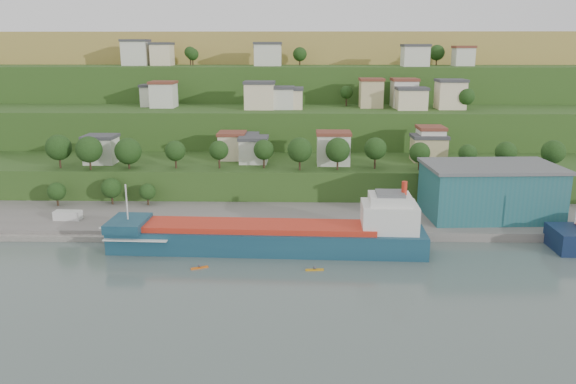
{
  "coord_description": "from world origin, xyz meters",
  "views": [
    {
      "loc": [
        2.03,
        -103.15,
        41.67
      ],
      "look_at": [
        -0.75,
        15.0,
        11.23
      ],
      "focal_mm": 35.0,
      "sensor_mm": 36.0,
      "label": 1
    }
  ],
  "objects_px": {
    "warehouse": "(490,190)",
    "caravan": "(68,217)",
    "cargo_ship_near": "(277,238)",
    "kayak_orange": "(200,267)"
  },
  "relations": [
    {
      "from": "kayak_orange",
      "to": "caravan",
      "type": "bearing_deg",
      "value": 120.93
    },
    {
      "from": "cargo_ship_near",
      "to": "caravan",
      "type": "height_order",
      "value": "cargo_ship_near"
    },
    {
      "from": "warehouse",
      "to": "caravan",
      "type": "distance_m",
      "value": 101.14
    },
    {
      "from": "caravan",
      "to": "kayak_orange",
      "type": "distance_m",
      "value": 43.57
    },
    {
      "from": "cargo_ship_near",
      "to": "warehouse",
      "type": "height_order",
      "value": "cargo_ship_near"
    },
    {
      "from": "warehouse",
      "to": "caravan",
      "type": "bearing_deg",
      "value": 179.78
    },
    {
      "from": "warehouse",
      "to": "kayak_orange",
      "type": "xyz_separation_m",
      "value": [
        -65.08,
        -30.06,
        -8.18
      ]
    },
    {
      "from": "cargo_ship_near",
      "to": "warehouse",
      "type": "relative_size",
      "value": 2.08
    },
    {
      "from": "warehouse",
      "to": "kayak_orange",
      "type": "bearing_deg",
      "value": -158.42
    },
    {
      "from": "cargo_ship_near",
      "to": "warehouse",
      "type": "xyz_separation_m",
      "value": [
        50.36,
        19.5,
        5.71
      ]
    }
  ]
}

